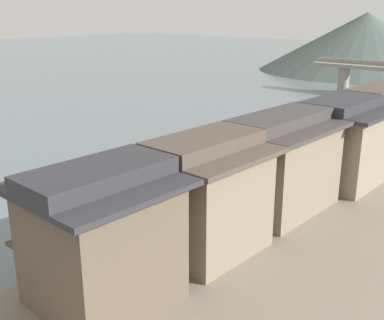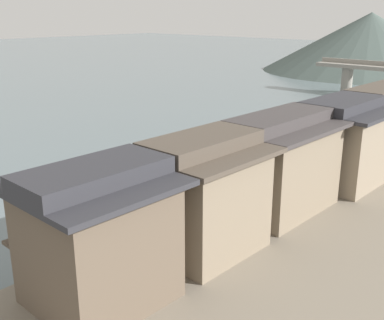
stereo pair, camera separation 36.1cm
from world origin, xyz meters
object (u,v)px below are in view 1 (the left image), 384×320
Objects in this scene: boat_moored_second at (361,118)px; house_waterfront_narrow at (339,141)px; house_waterfront_second at (204,194)px; house_waterfront_nearest at (101,237)px; boat_moored_nearest at (82,242)px; house_waterfront_tall at (279,163)px; boat_moored_third at (233,144)px; house_waterfront_far at (377,123)px; boat_moored_far at (330,145)px.

house_waterfront_narrow reaches higher than boat_moored_second.
house_waterfront_nearest is at bearing -90.33° from house_waterfront_second.
boat_moored_nearest is 42.58m from boat_moored_second.
house_waterfront_tall is at bearing -93.33° from house_waterfront_narrow.
boat_moored_third is 13.65m from house_waterfront_far.
house_waterfront_tall is (6.17, 10.68, 3.58)m from boat_moored_nearest.
boat_moored_far is at bearing 118.22° from house_waterfront_narrow.
boat_moored_second is 0.85× the size of house_waterfront_nearest.
boat_moored_second is at bearing 100.12° from house_waterfront_nearest.
house_waterfront_far is at bearing 89.75° from house_waterfront_second.
boat_moored_nearest is 0.81× the size of house_waterfront_narrow.
boat_moored_second is 0.84× the size of house_waterfront_second.
boat_moored_nearest is 0.91× the size of house_waterfront_nearest.
house_waterfront_narrow reaches higher than boat_moored_far.
house_waterfront_far is at bearing 92.09° from house_waterfront_narrow.
boat_moored_second is 46.46m from house_waterfront_nearest.
house_waterfront_narrow is (0.42, 21.09, -0.01)m from house_waterfront_nearest.
house_waterfront_tall is at bearing -73.39° from boat_moored_far.
boat_moored_third reaches higher than boat_moored_far.
boat_moored_second is 0.92× the size of boat_moored_far.
house_waterfront_tall is (5.46, -18.31, 3.64)m from boat_moored_far.
house_waterfront_tall reaches higher than boat_moored_far.
house_waterfront_nearest and house_waterfront_far have the same top height.
house_waterfront_narrow is at bearing 88.86° from house_waterfront_nearest.
house_waterfront_tall is at bearing 60.00° from boat_moored_nearest.
boat_moored_far is at bearing 150.18° from house_waterfront_far.
boat_moored_far is 12.97m from house_waterfront_narrow.
boat_moored_nearest is at bearing 153.59° from house_waterfront_nearest.
house_waterfront_far is (-0.28, 7.76, -0.01)m from house_waterfront_narrow.
boat_moored_third is at bearing -137.21° from boat_moored_far.
boat_moored_far is 7.41m from house_waterfront_far.
house_waterfront_nearest is (8.14, -45.61, 3.49)m from boat_moored_second.
house_waterfront_second is at bearing -91.50° from house_waterfront_narrow.
boat_moored_far is 19.45m from house_waterfront_tall.
house_waterfront_far is at bearing 89.73° from house_waterfront_nearest.
boat_moored_second is (-1.97, 42.54, 0.09)m from boat_moored_nearest.
boat_moored_second is 33.06m from house_waterfront_tall.
house_waterfront_narrow is 0.87× the size of house_waterfront_far.
house_waterfront_second is 7.24m from house_waterfront_tall.
house_waterfront_far is at bearing 89.46° from house_waterfront_tall.
house_waterfront_nearest is at bearing -90.27° from house_waterfront_far.
house_waterfront_nearest is (6.18, -3.07, 3.59)m from boat_moored_nearest.
boat_moored_far is 0.84× the size of house_waterfront_narrow.
house_waterfront_tall and house_waterfront_narrow have the same top height.
boat_moored_nearest is at bearing -103.75° from house_waterfront_far.
house_waterfront_nearest is 28.85m from house_waterfront_far.
boat_moored_third is 0.73× the size of house_waterfront_nearest.
house_waterfront_tall is (-0.05, 7.24, -0.01)m from house_waterfront_second.
house_waterfront_nearest reaches higher than boat_moored_nearest.
house_waterfront_far is at bearing 14.93° from boat_moored_third.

